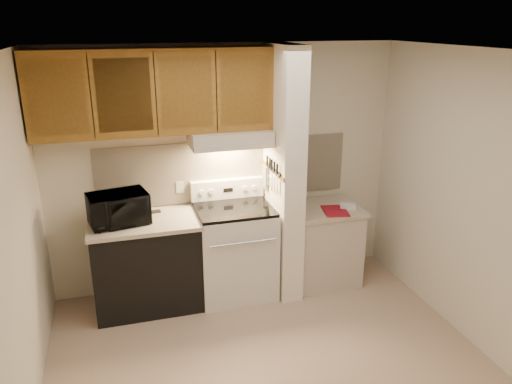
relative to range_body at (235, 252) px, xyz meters
name	(u,v)px	position (x,y,z in m)	size (l,w,h in m)	color
floor	(268,360)	(0.00, -1.16, -0.46)	(3.60, 3.60, 0.00)	tan
ceiling	(271,52)	(0.00, -1.16, 2.04)	(3.60, 3.60, 0.00)	white
wall_back	(226,169)	(0.00, 0.34, 0.79)	(3.60, 0.02, 2.50)	beige
wall_left	(12,251)	(-1.80, -1.16, 0.79)	(0.02, 3.00, 2.50)	beige
wall_right	(470,200)	(1.80, -1.16, 0.79)	(0.02, 3.00, 2.50)	beige
backsplash	(226,170)	(0.00, 0.33, 0.78)	(2.60, 0.02, 0.63)	beige
range_body	(235,252)	(0.00, 0.00, 0.00)	(0.76, 0.65, 0.92)	silver
oven_window	(243,262)	(0.00, -0.32, 0.04)	(0.50, 0.01, 0.30)	black
oven_handle	(243,243)	(0.00, -0.35, 0.26)	(0.02, 0.02, 0.65)	silver
cooktop	(234,209)	(0.00, 0.00, 0.48)	(0.74, 0.64, 0.03)	black
range_backguard	(227,189)	(0.00, 0.28, 0.59)	(0.76, 0.08, 0.20)	silver
range_display	(228,190)	(0.00, 0.24, 0.59)	(0.10, 0.01, 0.04)	black
range_knob_left_outer	(201,193)	(-0.28, 0.24, 0.59)	(0.05, 0.05, 0.02)	silver
range_knob_left_inner	(211,192)	(-0.18, 0.24, 0.59)	(0.05, 0.05, 0.02)	silver
range_knob_right_inner	(245,188)	(0.18, 0.24, 0.59)	(0.05, 0.05, 0.02)	silver
range_knob_right_outer	(254,188)	(0.28, 0.24, 0.59)	(0.05, 0.05, 0.02)	silver
dishwasher_front	(147,265)	(-0.88, 0.01, -0.03)	(1.00, 0.63, 0.87)	black
left_countertop	(144,222)	(-0.88, 0.01, 0.43)	(1.04, 0.67, 0.04)	#C1B299
spoon_rest	(150,212)	(-0.81, 0.18, 0.46)	(0.21, 0.07, 0.01)	black
teal_jar	(147,207)	(-0.83, 0.23, 0.50)	(0.08, 0.08, 0.09)	#1F6464
outlet	(180,187)	(-0.48, 0.32, 0.64)	(0.08, 0.01, 0.12)	beige
microwave	(118,209)	(-1.10, -0.01, 0.60)	(0.53, 0.36, 0.29)	black
partition_pillar	(283,174)	(0.51, -0.01, 0.79)	(0.22, 0.70, 2.50)	white
pillar_trim	(272,170)	(0.39, -0.01, 0.84)	(0.01, 0.70, 0.04)	brown
knife_strip	(273,170)	(0.39, -0.06, 0.86)	(0.02, 0.42, 0.04)	black
knife_blade_a	(277,184)	(0.38, -0.21, 0.76)	(0.01, 0.04, 0.16)	silver
knife_handle_a	(277,169)	(0.38, -0.20, 0.91)	(0.02, 0.02, 0.10)	black
knife_blade_b	(274,183)	(0.38, -0.13, 0.75)	(0.01, 0.04, 0.18)	silver
knife_handle_b	(274,167)	(0.38, -0.12, 0.91)	(0.02, 0.02, 0.10)	black
knife_blade_c	(272,181)	(0.38, -0.05, 0.74)	(0.01, 0.04, 0.20)	silver
knife_handle_c	(272,164)	(0.38, -0.04, 0.91)	(0.02, 0.02, 0.10)	black
knife_blade_d	(270,177)	(0.38, 0.03, 0.76)	(0.01, 0.04, 0.16)	silver
knife_handle_d	(270,163)	(0.38, 0.02, 0.91)	(0.02, 0.02, 0.10)	black
knife_blade_e	(267,176)	(0.38, 0.10, 0.75)	(0.01, 0.04, 0.18)	silver
knife_handle_e	(267,161)	(0.38, 0.11, 0.91)	(0.02, 0.02, 0.10)	black
oven_mitt	(266,177)	(0.38, 0.17, 0.72)	(0.03, 0.10, 0.23)	gray
right_cab_base	(322,246)	(0.97, -0.01, -0.06)	(0.70, 0.60, 0.81)	beige
right_countertop	(324,209)	(0.97, -0.01, 0.37)	(0.74, 0.64, 0.04)	#C1B299
red_folder	(335,211)	(1.02, -0.16, 0.40)	(0.24, 0.33, 0.01)	maroon
white_box	(348,206)	(1.19, -0.11, 0.41)	(0.16, 0.11, 0.04)	white
range_hood	(230,138)	(0.00, 0.12, 1.17)	(0.78, 0.44, 0.15)	beige
hood_lip	(235,147)	(0.00, -0.08, 1.12)	(0.78, 0.04, 0.06)	beige
upper_cabinets	(154,92)	(-0.69, 0.17, 1.62)	(2.18, 0.33, 0.77)	brown
cab_door_a	(57,98)	(-1.51, 0.01, 1.62)	(0.46, 0.01, 0.63)	brown
cab_gap_a	(91,97)	(-1.23, 0.01, 1.62)	(0.01, 0.01, 0.73)	black
cab_door_b	(124,95)	(-0.96, 0.01, 1.62)	(0.46, 0.01, 0.63)	brown
cab_gap_b	(156,94)	(-0.69, 0.01, 1.62)	(0.01, 0.01, 0.73)	black
cab_door_c	(187,93)	(-0.42, 0.01, 1.62)	(0.46, 0.01, 0.63)	brown
cab_gap_c	(216,92)	(-0.14, 0.01, 1.62)	(0.01, 0.01, 0.73)	black
cab_door_d	(245,91)	(0.13, 0.01, 1.62)	(0.46, 0.01, 0.63)	brown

